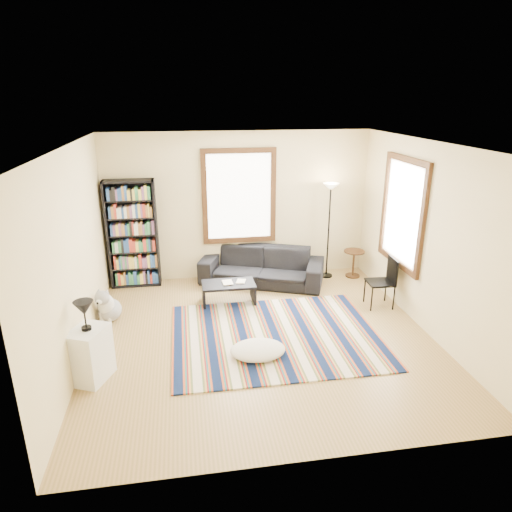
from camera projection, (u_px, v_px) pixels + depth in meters
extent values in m
cube|color=#A37D4A|center=(261.00, 339.00, 6.84)|extent=(5.00, 5.00, 0.10)
cube|color=white|center=(262.00, 141.00, 5.87)|extent=(5.00, 5.00, 0.10)
cube|color=beige|center=(239.00, 206.00, 8.72)|extent=(5.00, 0.10, 2.80)
cube|color=beige|center=(312.00, 339.00, 3.98)|extent=(5.00, 0.10, 2.80)
cube|color=beige|center=(70.00, 258.00, 5.96)|extent=(0.10, 5.00, 2.80)
cube|color=beige|center=(431.00, 239.00, 6.74)|extent=(0.10, 5.00, 2.80)
cube|color=white|center=(239.00, 196.00, 8.58)|extent=(1.20, 0.06, 1.60)
cube|color=white|center=(403.00, 213.00, 7.40)|extent=(0.06, 1.20, 1.60)
cube|color=#0B183B|center=(275.00, 335.00, 6.82)|extent=(3.05, 2.44, 0.02)
imported|color=black|center=(262.00, 266.00, 8.67)|extent=(2.46, 1.67, 0.67)
cube|color=black|center=(133.00, 234.00, 8.34)|extent=(0.90, 0.30, 2.00)
cube|color=black|center=(229.00, 293.00, 7.87)|extent=(1.02, 0.81, 0.36)
imported|color=beige|center=(223.00, 283.00, 7.79)|extent=(0.24, 0.18, 0.02)
imported|color=beige|center=(237.00, 281.00, 7.88)|extent=(0.20, 0.24, 0.02)
ellipsoid|color=beige|center=(258.00, 350.00, 6.27)|extent=(0.85, 0.69, 0.19)
cylinder|color=#402510|center=(353.00, 264.00, 8.97)|extent=(0.51, 0.51, 0.54)
cube|color=black|center=(380.00, 282.00, 7.66)|extent=(0.44, 0.42, 0.86)
cube|color=white|center=(90.00, 354.00, 5.69)|extent=(0.55, 0.61, 0.70)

